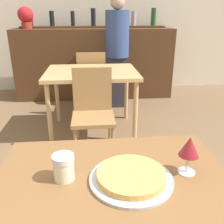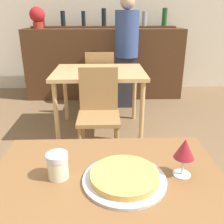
{
  "view_description": "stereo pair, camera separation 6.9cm",
  "coord_description": "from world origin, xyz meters",
  "px_view_note": "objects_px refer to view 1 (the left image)",
  "views": [
    {
      "loc": [
        -0.08,
        -0.7,
        1.37
      ],
      "look_at": [
        0.03,
        0.55,
        0.87
      ],
      "focal_mm": 40.0,
      "sensor_mm": 36.0,
      "label": 1
    },
    {
      "loc": [
        -0.01,
        -0.71,
        1.37
      ],
      "look_at": [
        0.03,
        0.55,
        0.87
      ],
      "focal_mm": 40.0,
      "sensor_mm": 36.0,
      "label": 2
    }
  ],
  "objects_px": {
    "chair_far_side_back": "(92,79)",
    "potted_plant": "(26,16)",
    "cheese_shaker": "(64,167)",
    "pizza_tray": "(131,177)",
    "person_standing": "(117,50)",
    "chair_far_side_front": "(93,108)",
    "wine_glass": "(189,148)"
  },
  "relations": [
    {
      "from": "wine_glass",
      "to": "potted_plant",
      "type": "xyz_separation_m",
      "value": [
        -1.35,
        3.42,
        0.44
      ]
    },
    {
      "from": "cheese_shaker",
      "to": "potted_plant",
      "type": "distance_m",
      "value": 3.56
    },
    {
      "from": "cheese_shaker",
      "to": "wine_glass",
      "type": "height_order",
      "value": "wine_glass"
    },
    {
      "from": "potted_plant",
      "to": "chair_far_side_back",
      "type": "bearing_deg",
      "value": -39.61
    },
    {
      "from": "cheese_shaker",
      "to": "pizza_tray",
      "type": "bearing_deg",
      "value": -7.57
    },
    {
      "from": "pizza_tray",
      "to": "wine_glass",
      "type": "bearing_deg",
      "value": 8.16
    },
    {
      "from": "cheese_shaker",
      "to": "person_standing",
      "type": "bearing_deg",
      "value": 79.88
    },
    {
      "from": "chair_far_side_front",
      "to": "pizza_tray",
      "type": "bearing_deg",
      "value": -84.97
    },
    {
      "from": "chair_far_side_back",
      "to": "person_standing",
      "type": "distance_m",
      "value": 0.6
    },
    {
      "from": "cheese_shaker",
      "to": "chair_far_side_front",
      "type": "bearing_deg",
      "value": 85.01
    },
    {
      "from": "chair_far_side_back",
      "to": "potted_plant",
      "type": "relative_size",
      "value": 2.72
    },
    {
      "from": "chair_far_side_back",
      "to": "person_standing",
      "type": "bearing_deg",
      "value": -143.8
    },
    {
      "from": "pizza_tray",
      "to": "person_standing",
      "type": "xyz_separation_m",
      "value": [
        0.26,
        2.93,
        0.08
      ]
    },
    {
      "from": "chair_far_side_back",
      "to": "wine_glass",
      "type": "height_order",
      "value": "wine_glass"
    },
    {
      "from": "pizza_tray",
      "to": "cheese_shaker",
      "type": "xyz_separation_m",
      "value": [
        -0.26,
        0.03,
        0.04
      ]
    },
    {
      "from": "chair_far_side_front",
      "to": "person_standing",
      "type": "bearing_deg",
      "value": 74.92
    },
    {
      "from": "person_standing",
      "to": "potted_plant",
      "type": "bearing_deg",
      "value": 158.92
    },
    {
      "from": "wine_glass",
      "to": "cheese_shaker",
      "type": "bearing_deg",
      "value": 179.89
    },
    {
      "from": "chair_far_side_back",
      "to": "potted_plant",
      "type": "distance_m",
      "value": 1.51
    },
    {
      "from": "cheese_shaker",
      "to": "person_standing",
      "type": "distance_m",
      "value": 2.94
    },
    {
      "from": "wine_glass",
      "to": "potted_plant",
      "type": "relative_size",
      "value": 0.48
    },
    {
      "from": "chair_far_side_back",
      "to": "wine_glass",
      "type": "xyz_separation_m",
      "value": [
        0.36,
        -2.61,
        0.37
      ]
    },
    {
      "from": "chair_far_side_front",
      "to": "wine_glass",
      "type": "xyz_separation_m",
      "value": [
        0.36,
        -1.45,
        0.37
      ]
    },
    {
      "from": "chair_far_side_front",
      "to": "person_standing",
      "type": "distance_m",
      "value": 1.54
    },
    {
      "from": "pizza_tray",
      "to": "cheese_shaker",
      "type": "height_order",
      "value": "cheese_shaker"
    },
    {
      "from": "pizza_tray",
      "to": "person_standing",
      "type": "height_order",
      "value": "person_standing"
    },
    {
      "from": "person_standing",
      "to": "chair_far_side_back",
      "type": "bearing_deg",
      "value": -143.8
    },
    {
      "from": "wine_glass",
      "to": "person_standing",
      "type": "bearing_deg",
      "value": 89.44
    },
    {
      "from": "cheese_shaker",
      "to": "wine_glass",
      "type": "xyz_separation_m",
      "value": [
        0.49,
        -0.0,
        0.06
      ]
    },
    {
      "from": "pizza_tray",
      "to": "wine_glass",
      "type": "relative_size",
      "value": 2.03
    },
    {
      "from": "chair_far_side_back",
      "to": "cheese_shaker",
      "type": "xyz_separation_m",
      "value": [
        -0.13,
        -2.61,
        0.31
      ]
    },
    {
      "from": "chair_far_side_back",
      "to": "pizza_tray",
      "type": "height_order",
      "value": "chair_far_side_back"
    }
  ]
}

